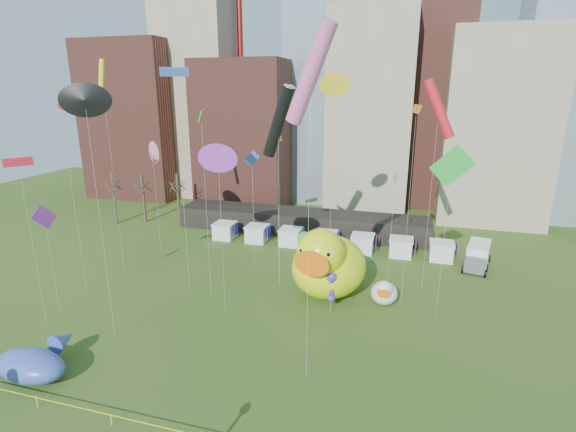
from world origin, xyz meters
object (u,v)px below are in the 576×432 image
(small_duck, at_px, (384,292))
(seahorse_green, at_px, (304,247))
(whale_inflatable, at_px, (33,363))
(box_truck, at_px, (478,255))
(big_duck, at_px, (327,264))
(seahorse_purple, at_px, (331,284))

(small_duck, height_order, seahorse_green, seahorse_green)
(whale_inflatable, bearing_deg, box_truck, 46.09)
(big_duck, xyz_separation_m, box_truck, (16.34, 13.23, -2.29))
(seahorse_purple, xyz_separation_m, box_truck, (15.26, 16.50, -1.61))
(box_truck, bearing_deg, whale_inflatable, -124.60)
(box_truck, bearing_deg, small_duck, -115.48)
(big_duck, xyz_separation_m, whale_inflatable, (-18.72, -19.30, -2.52))
(seahorse_green, bearing_deg, whale_inflatable, -116.96)
(seahorse_green, relative_size, whale_inflatable, 0.85)
(small_duck, distance_m, seahorse_purple, 6.08)
(small_duck, relative_size, box_truck, 0.54)
(seahorse_purple, distance_m, whale_inflatable, 25.54)
(whale_inflatable, bearing_deg, small_duck, 41.19)
(seahorse_purple, xyz_separation_m, whale_inflatable, (-19.80, -16.02, -1.84))
(whale_inflatable, relative_size, box_truck, 1.11)
(seahorse_purple, distance_m, box_truck, 22.53)
(big_duck, height_order, seahorse_purple, big_duck)
(small_duck, bearing_deg, big_duck, 178.30)
(big_duck, distance_m, small_duck, 6.41)
(big_duck, xyz_separation_m, seahorse_purple, (1.07, -3.28, -0.68))
(small_duck, height_order, box_truck, small_duck)
(seahorse_green, relative_size, box_truck, 0.94)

